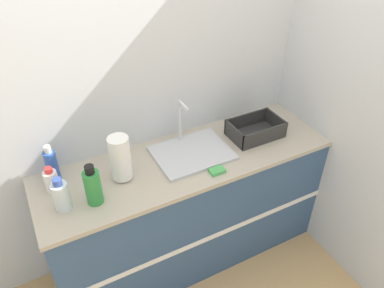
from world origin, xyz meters
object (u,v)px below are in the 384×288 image
at_px(bottle_white_spray, 51,181).
at_px(bottle_blue, 52,165).
at_px(dish_rack, 255,130).
at_px(bottle_green, 93,186).
at_px(bottle_clear, 61,196).
at_px(sink, 191,151).
at_px(paper_towel_roll, 120,158).

height_order(bottle_white_spray, bottle_blue, bottle_blue).
xyz_separation_m(dish_rack, bottle_green, (-1.13, -0.12, 0.07)).
relative_size(bottle_green, bottle_clear, 1.20).
distance_m(sink, bottle_blue, 0.83).
distance_m(paper_towel_roll, bottle_clear, 0.37).
relative_size(sink, bottle_clear, 2.30).
xyz_separation_m(dish_rack, bottle_white_spray, (-1.31, 0.08, 0.03)).
xyz_separation_m(paper_towel_roll, bottle_clear, (-0.36, -0.09, -0.05)).
relative_size(paper_towel_roll, bottle_clear, 1.37).
relative_size(dish_rack, bottle_green, 1.42).
height_order(paper_towel_roll, dish_rack, paper_towel_roll).
bearing_deg(dish_rack, paper_towel_roll, 179.86).
bearing_deg(bottle_green, paper_towel_roll, 31.13).
distance_m(paper_towel_roll, dish_rack, 0.94).
bearing_deg(sink, bottle_green, -168.34).
distance_m(sink, bottle_green, 0.67).
bearing_deg(bottle_white_spray, dish_rack, -3.36).
bearing_deg(dish_rack, bottle_blue, 172.25).
bearing_deg(bottle_green, bottle_blue, 118.26).
relative_size(bottle_blue, bottle_clear, 1.14).
bearing_deg(bottle_green, dish_rack, 5.84).
distance_m(dish_rack, bottle_white_spray, 1.32).
bearing_deg(bottle_blue, bottle_green, -61.74).
bearing_deg(bottle_green, bottle_white_spray, 133.61).
height_order(sink, bottle_green, sink).
bearing_deg(sink, dish_rack, -2.38).
relative_size(paper_towel_roll, bottle_green, 1.14).
bearing_deg(bottle_blue, sink, -10.82).
relative_size(sink, bottle_green, 1.92).
distance_m(sink, paper_towel_roll, 0.48).
distance_m(bottle_blue, bottle_clear, 0.26).
bearing_deg(bottle_white_spray, sink, -3.91).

